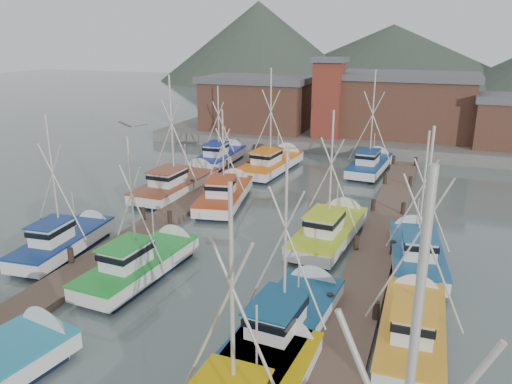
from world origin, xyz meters
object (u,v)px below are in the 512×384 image
(lookout_tower, at_px, (328,97))
(boat_4, at_px, (145,262))
(boat_8, at_px, (226,193))
(boat_12, at_px, (274,163))

(lookout_tower, xyz_separation_m, boat_4, (-2.00, -34.10, -4.87))
(lookout_tower, distance_m, boat_8, 22.48)
(boat_8, distance_m, boat_12, 10.05)
(boat_4, relative_size, boat_12, 0.83)
(boat_4, distance_m, boat_12, 22.37)
(boat_12, bearing_deg, boat_4, -84.43)
(boat_8, bearing_deg, boat_12, 77.21)
(boat_4, relative_size, boat_8, 0.92)
(lookout_tower, bearing_deg, boat_4, -93.36)
(boat_8, xyz_separation_m, boat_12, (0.41, 10.04, 0.01))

